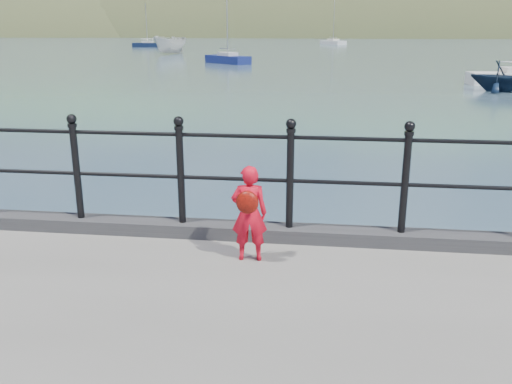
# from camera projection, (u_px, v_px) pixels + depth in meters

# --- Properties ---
(ground) EXTENTS (600.00, 600.00, 0.00)m
(ground) POSITION_uv_depth(u_px,v_px,m) (238.00, 310.00, 6.50)
(ground) COLOR #2D4251
(ground) RESTS_ON ground
(kerb) EXTENTS (60.00, 0.30, 0.15)m
(kerb) POSITION_uv_depth(u_px,v_px,m) (235.00, 231.00, 6.04)
(kerb) COLOR #28282B
(kerb) RESTS_ON quay
(railing) EXTENTS (18.11, 0.11, 1.20)m
(railing) POSITION_uv_depth(u_px,v_px,m) (235.00, 166.00, 5.82)
(railing) COLOR black
(railing) RESTS_ON kerb
(far_shore) EXTENTS (830.00, 200.00, 156.00)m
(far_shore) POSITION_uv_depth(u_px,v_px,m) (413.00, 88.00, 235.42)
(far_shore) COLOR #333A21
(far_shore) RESTS_ON ground
(child) EXTENTS (0.38, 0.32, 0.98)m
(child) POSITION_uv_depth(u_px,v_px,m) (249.00, 213.00, 5.34)
(child) COLOR red
(child) RESTS_ON quay
(launch_white) EXTENTS (4.13, 6.02, 2.18)m
(launch_white) POSITION_uv_depth(u_px,v_px,m) (170.00, 45.00, 65.56)
(launch_white) COLOR silver
(launch_white) RESTS_ON ground
(launch_navy) EXTENTS (3.93, 3.79, 1.59)m
(launch_navy) POSITION_uv_depth(u_px,v_px,m) (500.00, 76.00, 27.93)
(launch_navy) COLOR black
(launch_navy) RESTS_ON ground
(sailboat_left) EXTENTS (4.80, 1.66, 6.94)m
(sailboat_left) POSITION_uv_depth(u_px,v_px,m) (148.00, 45.00, 87.19)
(sailboat_left) COLOR black
(sailboat_left) RESTS_ON ground
(sailboat_deep) EXTENTS (4.96, 6.60, 9.57)m
(sailboat_deep) POSITION_uv_depth(u_px,v_px,m) (333.00, 42.00, 101.26)
(sailboat_deep) COLOR silver
(sailboat_deep) RESTS_ON ground
(sailboat_port) EXTENTS (4.73, 4.54, 7.36)m
(sailboat_port) POSITION_uv_depth(u_px,v_px,m) (228.00, 60.00, 49.29)
(sailboat_port) COLOR navy
(sailboat_port) RESTS_ON ground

